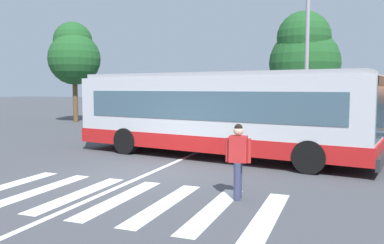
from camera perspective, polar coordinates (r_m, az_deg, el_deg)
The scene contains 14 objects.
ground_plane at distance 11.85m, azimuth -7.92°, elevation -7.46°, with size 160.00×160.00×0.00m, color #424449.
city_transit_bus at distance 14.53m, azimuth 3.51°, elevation 1.19°, with size 11.34×4.40×3.06m.
pedestrian_crossing_street at distance 9.13m, azimuth 6.60°, elevation -4.97°, with size 0.58×0.39×1.72m.
parked_car_teal at distance 28.67m, azimuth -4.56°, elevation 1.38°, with size 1.97×4.55×1.35m.
parked_car_blue at distance 28.12m, azimuth 0.43°, elevation 1.33°, with size 2.23×4.65×1.35m.
parked_car_silver at distance 26.78m, azimuth 5.58°, elevation 1.12°, with size 2.05×4.59×1.35m.
parked_car_white at distance 26.58m, azimuth 11.60°, elevation 1.02°, with size 2.26×4.66×1.35m.
parked_car_black at distance 26.04m, azimuth 17.40°, elevation 0.81°, with size 1.92×4.52×1.35m.
parked_car_charcoal at distance 26.04m, azimuth 23.04°, elevation 0.65°, with size 2.01×4.57×1.35m.
twin_arm_street_lamp at distance 20.60m, azimuth 16.13°, elevation 12.39°, with size 4.95×0.32×8.46m.
background_tree_left at distance 30.79m, azimuth -16.49°, elevation 9.30°, with size 3.75×3.75×7.34m.
background_tree_right at distance 30.79m, azimuth 15.71°, elevation 9.04°, with size 5.16×5.16×8.05m.
crosswalk_painted_stripes at distance 9.42m, azimuth -10.28°, elevation -10.73°, with size 7.17×3.38×0.01m.
lane_center_line at distance 13.49m, azimuth -2.82°, elevation -5.89°, with size 0.16×24.00×0.01m, color silver.
Camera 1 is at (5.60, -10.13, 2.53)m, focal length 37.40 mm.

